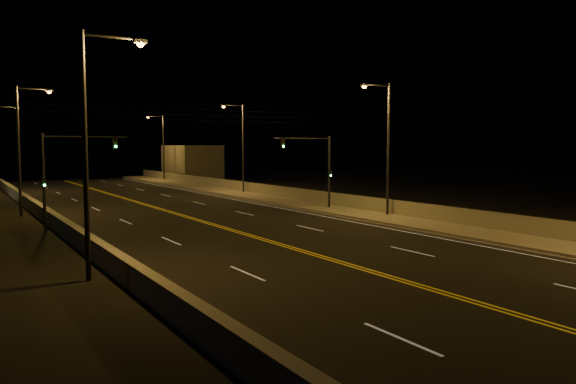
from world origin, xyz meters
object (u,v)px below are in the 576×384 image
traffic_signal_left (62,169)px  streetlight_1 (385,142)px  streetlight_2 (241,143)px  traffic_signal_right (319,164)px  streetlight_5 (22,142)px  streetlight_3 (162,144)px  streetlight_4 (92,138)px

traffic_signal_left → streetlight_1: bearing=-16.4°
streetlight_2 → traffic_signal_right: bearing=-95.3°
streetlight_5 → traffic_signal_right: streetlight_5 is taller
streetlight_3 → traffic_signal_right: streetlight_3 is taller
streetlight_2 → traffic_signal_left: size_ratio=1.60×
streetlight_1 → streetlight_2: 22.56m
traffic_signal_right → streetlight_4: bearing=-145.1°
streetlight_4 → streetlight_5: same height
streetlight_1 → streetlight_3: size_ratio=1.00×
streetlight_3 → streetlight_4: size_ratio=1.00×
streetlight_1 → streetlight_3: (0.00, 47.75, 0.00)m
streetlight_2 → streetlight_3: (0.00, 25.19, 0.00)m
streetlight_1 → traffic_signal_right: bearing=104.6°
streetlight_3 → traffic_signal_left: bearing=-115.9°
streetlight_2 → streetlight_3: 25.19m
streetlight_3 → streetlight_4: same height
traffic_signal_left → streetlight_2: bearing=39.2°
streetlight_5 → streetlight_2: bearing=19.5°
streetlight_1 → streetlight_4: bearing=-159.7°
streetlight_3 → streetlight_5: (-21.46, -32.79, 0.00)m
streetlight_2 → traffic_signal_right: size_ratio=1.60×
streetlight_5 → traffic_signal_right: (19.91, -8.99, -1.68)m
streetlight_1 → traffic_signal_right: size_ratio=1.60×
streetlight_2 → streetlight_5: size_ratio=1.00×
streetlight_4 → traffic_signal_left: streetlight_4 is taller
streetlight_3 → streetlight_5: same height
streetlight_2 → streetlight_4: size_ratio=1.00×
traffic_signal_right → traffic_signal_left: (-18.76, 0.00, 0.00)m
streetlight_3 → traffic_signal_right: size_ratio=1.60×
streetlight_1 → streetlight_3: bearing=90.0°
streetlight_3 → traffic_signal_right: bearing=-92.1°
streetlight_1 → traffic_signal_left: size_ratio=1.60×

